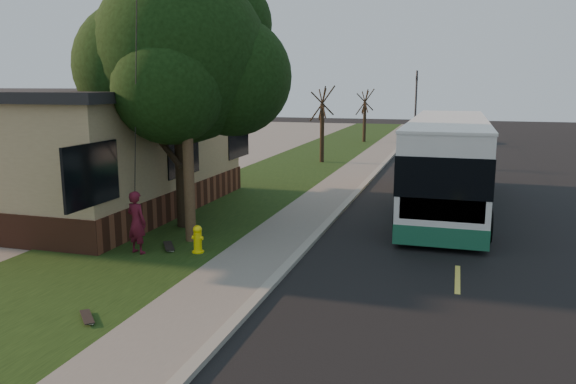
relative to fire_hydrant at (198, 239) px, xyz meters
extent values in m
plane|color=black|center=(2.60, 0.00, -0.43)|extent=(120.00, 120.00, 0.00)
cube|color=black|center=(6.60, 10.00, -0.43)|extent=(8.00, 80.00, 0.01)
cube|color=gray|center=(2.60, 10.00, -0.37)|extent=(0.25, 80.00, 0.12)
cube|color=slate|center=(1.60, 10.00, -0.39)|extent=(2.00, 80.00, 0.08)
cube|color=black|center=(-1.90, 10.00, -0.40)|extent=(5.00, 80.00, 0.07)
cube|color=slate|center=(-11.90, 10.00, -0.41)|extent=(15.00, 80.00, 0.04)
cylinder|color=yellow|center=(0.00, 0.00, -0.09)|extent=(0.22, 0.22, 0.55)
sphere|color=yellow|center=(0.00, 0.00, 0.26)|extent=(0.24, 0.24, 0.24)
cylinder|color=yellow|center=(0.00, 0.00, 0.04)|extent=(0.30, 0.10, 0.10)
cylinder|color=yellow|center=(0.00, 0.00, 0.04)|extent=(0.10, 0.18, 0.10)
cylinder|color=yellow|center=(0.00, 0.00, -0.34)|extent=(0.32, 0.32, 0.04)
cylinder|color=#473321|center=(-0.70, 1.00, 4.14)|extent=(0.30, 0.30, 9.00)
cylinder|color=#2D2D30|center=(-1.60, -0.10, 3.37)|extent=(2.52, 3.21, 7.60)
cylinder|color=black|center=(-1.60, 2.50, 1.64)|extent=(0.56, 0.56, 4.00)
sphere|color=black|center=(-1.60, 2.50, 4.84)|extent=(5.20, 5.20, 5.20)
sphere|color=black|center=(-0.20, 3.10, 4.24)|extent=(3.60, 3.60, 3.60)
sphere|color=black|center=(-2.80, 2.10, 4.54)|extent=(3.80, 3.80, 3.80)
sphere|color=black|center=(-1.30, 1.20, 3.94)|extent=(3.20, 3.20, 3.20)
sphere|color=black|center=(-2.20, 3.90, 5.24)|extent=(3.40, 3.40, 3.40)
sphere|color=black|center=(-0.70, 3.70, 5.84)|extent=(3.00, 3.00, 3.00)
cylinder|color=black|center=(-0.90, 18.00, 1.29)|extent=(0.24, 0.24, 3.30)
cylinder|color=black|center=(-0.90, 18.00, 2.94)|extent=(1.38, 0.57, 2.01)
cylinder|color=black|center=(-0.90, 18.00, 2.94)|extent=(0.74, 1.21, 1.58)
cylinder|color=black|center=(-0.90, 18.00, 2.94)|extent=(0.65, 1.05, 1.95)
cylinder|color=black|center=(-0.90, 18.00, 2.94)|extent=(1.28, 0.53, 1.33)
cylinder|color=black|center=(-0.90, 18.00, 2.94)|extent=(0.75, 1.21, 1.70)
cylinder|color=black|center=(-0.40, 30.00, 1.15)|extent=(0.24, 0.24, 3.03)
cylinder|color=black|center=(-0.40, 30.00, 2.66)|extent=(1.38, 0.57, 2.01)
cylinder|color=black|center=(-0.40, 30.00, 2.66)|extent=(0.74, 1.21, 1.58)
cylinder|color=black|center=(-0.40, 30.00, 2.66)|extent=(0.65, 1.05, 1.95)
cylinder|color=black|center=(-0.40, 30.00, 2.66)|extent=(1.28, 0.53, 1.33)
cylinder|color=black|center=(-0.40, 30.00, 2.66)|extent=(0.75, 1.21, 1.70)
cylinder|color=#2D2D30|center=(3.10, 34.00, 2.32)|extent=(0.16, 0.16, 5.50)
imported|color=black|center=(3.10, 34.00, 4.07)|extent=(0.18, 0.22, 1.10)
cube|color=silver|center=(6.13, 7.91, 1.41)|extent=(2.49, 11.94, 2.69)
cube|color=#1B6041|center=(6.13, 7.91, 0.02)|extent=(2.51, 11.96, 0.55)
cube|color=black|center=(6.13, 7.91, 1.61)|extent=(2.53, 11.98, 1.09)
cube|color=black|center=(6.13, 1.97, 1.26)|extent=(2.19, 0.06, 1.59)
cube|color=yellow|center=(6.13, 1.98, 2.60)|extent=(1.59, 0.06, 0.35)
cube|color=#FFF2CC|center=(5.38, 1.96, 0.11)|extent=(0.25, 0.04, 0.15)
cube|color=#FFF2CC|center=(6.87, 1.96, 0.11)|extent=(0.25, 0.04, 0.15)
cube|color=silver|center=(6.13, 7.91, 2.77)|extent=(2.54, 11.99, 0.08)
cylinder|color=black|center=(4.88, 3.53, 0.03)|extent=(0.28, 0.92, 0.92)
cylinder|color=black|center=(7.37, 3.53, 0.03)|extent=(0.28, 0.92, 0.92)
cylinder|color=black|center=(4.88, 6.91, 0.03)|extent=(0.28, 0.92, 0.92)
cylinder|color=black|center=(7.37, 6.91, 0.03)|extent=(0.28, 0.92, 0.92)
cylinder|color=black|center=(4.88, 12.29, 0.03)|extent=(0.28, 0.92, 0.92)
cylinder|color=black|center=(7.37, 12.29, 0.03)|extent=(0.28, 0.92, 0.92)
imported|color=#521020|center=(-1.50, -0.49, 0.47)|extent=(0.69, 0.54, 1.66)
cube|color=black|center=(-0.92, 0.10, -0.29)|extent=(0.69, 0.87, 0.02)
cylinder|color=silver|center=(-0.74, -0.16, -0.33)|extent=(0.20, 0.16, 0.06)
cylinder|color=silver|center=(-1.10, 0.36, -0.33)|extent=(0.20, 0.16, 0.06)
cube|color=black|center=(-0.12, -4.54, -0.30)|extent=(0.63, 0.65, 0.02)
cylinder|color=silver|center=(0.05, -4.72, -0.34)|extent=(0.15, 0.15, 0.05)
cylinder|color=silver|center=(-0.30, -4.35, -0.34)|extent=(0.15, 0.15, 0.05)
cube|color=black|center=(-6.90, 2.62, 0.29)|extent=(1.91, 1.68, 1.37)
cube|color=black|center=(-6.90, 2.62, 1.02)|extent=(1.98, 1.76, 0.09)
imported|color=black|center=(5.51, 31.68, 0.35)|extent=(2.43, 4.80, 1.57)
camera|label=1|loc=(6.39, -12.99, 4.03)|focal=35.00mm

